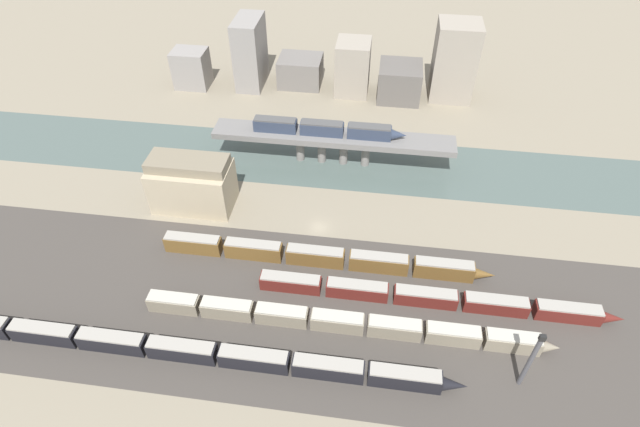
{
  "coord_description": "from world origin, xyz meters",
  "views": [
    {
      "loc": [
        11.55,
        -83.2,
        81.8
      ],
      "look_at": [
        0.0,
        1.02,
        3.48
      ],
      "focal_mm": 28.0,
      "sensor_mm": 36.0,
      "label": 1
    }
  ],
  "objects_px": {
    "signal_tower": "(530,360)",
    "train_yard_mid": "(344,322)",
    "train_yard_outer": "(321,257)",
    "train_yard_far": "(434,298)",
    "train_yard_near": "(190,351)",
    "warehouse_building": "(192,183)",
    "train_on_bridge": "(328,129)"
  },
  "relations": [
    {
      "from": "train_yard_mid",
      "to": "train_yard_outer",
      "type": "xyz_separation_m",
      "value": [
        -6.51,
        15.99,
        0.23
      ]
    },
    {
      "from": "train_on_bridge",
      "to": "train_yard_mid",
      "type": "distance_m",
      "value": 54.7
    },
    {
      "from": "signal_tower",
      "to": "train_yard_mid",
      "type": "bearing_deg",
      "value": 167.27
    },
    {
      "from": "train_on_bridge",
      "to": "train_yard_far",
      "type": "height_order",
      "value": "train_on_bridge"
    },
    {
      "from": "train_yard_outer",
      "to": "train_yard_far",
      "type": "bearing_deg",
      "value": -17.9
    },
    {
      "from": "train_yard_far",
      "to": "warehouse_building",
      "type": "relative_size",
      "value": 3.79
    },
    {
      "from": "train_yard_far",
      "to": "train_yard_mid",
      "type": "bearing_deg",
      "value": -154.2
    },
    {
      "from": "warehouse_building",
      "to": "signal_tower",
      "type": "relative_size",
      "value": 1.3
    },
    {
      "from": "train_yard_near",
      "to": "signal_tower",
      "type": "distance_m",
      "value": 59.4
    },
    {
      "from": "train_yard_near",
      "to": "warehouse_building",
      "type": "bearing_deg",
      "value": 106.93
    },
    {
      "from": "train_yard_outer",
      "to": "signal_tower",
      "type": "xyz_separation_m",
      "value": [
        38.38,
        -23.19,
        5.27
      ]
    },
    {
      "from": "train_on_bridge",
      "to": "train_yard_near",
      "type": "bearing_deg",
      "value": -105.33
    },
    {
      "from": "train_yard_outer",
      "to": "warehouse_building",
      "type": "relative_size",
      "value": 3.77
    },
    {
      "from": "train_yard_near",
      "to": "train_yard_outer",
      "type": "height_order",
      "value": "train_yard_outer"
    },
    {
      "from": "train_on_bridge",
      "to": "signal_tower",
      "type": "distance_m",
      "value": 73.41
    },
    {
      "from": "train_yard_far",
      "to": "warehouse_building",
      "type": "xyz_separation_m",
      "value": [
        -57.02,
        22.95,
        4.72
      ]
    },
    {
      "from": "warehouse_building",
      "to": "signal_tower",
      "type": "bearing_deg",
      "value": -28.23
    },
    {
      "from": "train_on_bridge",
      "to": "train_yard_far",
      "type": "bearing_deg",
      "value": -58.84
    },
    {
      "from": "train_yard_far",
      "to": "signal_tower",
      "type": "relative_size",
      "value": 4.93
    },
    {
      "from": "train_yard_far",
      "to": "warehouse_building",
      "type": "bearing_deg",
      "value": 158.08
    },
    {
      "from": "train_yard_mid",
      "to": "warehouse_building",
      "type": "height_order",
      "value": "warehouse_building"
    },
    {
      "from": "train_yard_mid",
      "to": "train_yard_far",
      "type": "relative_size",
      "value": 1.1
    },
    {
      "from": "signal_tower",
      "to": "train_on_bridge",
      "type": "bearing_deg",
      "value": 124.68
    },
    {
      "from": "train_yard_far",
      "to": "train_yard_outer",
      "type": "distance_m",
      "value": 24.94
    },
    {
      "from": "train_yard_outer",
      "to": "warehouse_building",
      "type": "bearing_deg",
      "value": 155.34
    },
    {
      "from": "train_on_bridge",
      "to": "train_yard_mid",
      "type": "xyz_separation_m",
      "value": [
        9.87,
        -53.11,
        -8.59
      ]
    },
    {
      "from": "warehouse_building",
      "to": "signal_tower",
      "type": "distance_m",
      "value": 81.36
    },
    {
      "from": "signal_tower",
      "to": "train_yard_far",
      "type": "bearing_deg",
      "value": 133.35
    },
    {
      "from": "signal_tower",
      "to": "warehouse_building",
      "type": "bearing_deg",
      "value": 151.77
    },
    {
      "from": "train_yard_mid",
      "to": "train_yard_outer",
      "type": "height_order",
      "value": "train_yard_outer"
    },
    {
      "from": "signal_tower",
      "to": "train_yard_near",
      "type": "bearing_deg",
      "value": -177.17
    },
    {
      "from": "train_yard_near",
      "to": "warehouse_building",
      "type": "distance_m",
      "value": 43.51
    }
  ]
}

